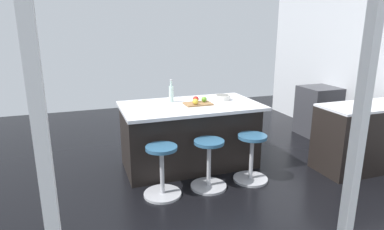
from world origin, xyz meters
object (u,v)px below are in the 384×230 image
at_px(cutting_board, 198,104).
at_px(fruit_bowl, 222,97).
at_px(apple_red, 196,99).
at_px(oven_range, 318,111).
at_px(water_bottle, 171,93).
at_px(stool_middle, 209,166).
at_px(apple_green, 204,99).
at_px(apple_yellow, 195,102).
at_px(kitchen_island, 190,135).
at_px(stool_near_camera, 162,173).
at_px(stool_by_window, 251,159).

xyz_separation_m(cutting_board, fruit_bowl, (-0.42, -0.15, 0.03)).
bearing_deg(apple_red, oven_range, -167.81).
bearing_deg(water_bottle, stool_middle, 103.25).
relative_size(stool_middle, apple_green, 8.25).
distance_m(stool_middle, apple_green, 0.95).
distance_m(apple_yellow, fruit_bowl, 0.53).
bearing_deg(kitchen_island, cutting_board, 136.44).
relative_size(apple_green, apple_yellow, 0.96).
bearing_deg(water_bottle, apple_green, 150.17).
relative_size(stool_middle, stool_near_camera, 1.00).
bearing_deg(apple_red, fruit_bowl, -169.38).
relative_size(apple_red, fruit_bowl, 0.35).
bearing_deg(fruit_bowl, apple_red, 10.62).
height_order(kitchen_island, fruit_bowl, fruit_bowl).
distance_m(apple_green, apple_yellow, 0.18).
relative_size(water_bottle, fruit_bowl, 1.39).
xyz_separation_m(stool_by_window, stool_near_camera, (1.16, 0.00, 0.00)).
xyz_separation_m(oven_range, stool_near_camera, (3.20, 1.23, -0.15)).
bearing_deg(fruit_bowl, stool_middle, 56.17).
height_order(oven_range, apple_yellow, apple_yellow).
relative_size(cutting_board, water_bottle, 1.15).
height_order(stool_by_window, stool_middle, same).
distance_m(oven_range, apple_red, 2.65).
relative_size(stool_middle, cutting_board, 1.69).
xyz_separation_m(stool_middle, water_bottle, (0.21, -0.88, 0.73)).
bearing_deg(fruit_bowl, apple_yellow, 23.28).
bearing_deg(stool_near_camera, stool_middle, 180.00).
xyz_separation_m(apple_green, fruit_bowl, (-0.32, -0.12, -0.02)).
bearing_deg(fruit_bowl, stool_near_camera, 35.01).
relative_size(stool_middle, apple_red, 7.62).
distance_m(kitchen_island, stool_near_camera, 0.93).
height_order(stool_middle, water_bottle, water_bottle).
distance_m(oven_range, stool_near_camera, 3.43).
distance_m(oven_range, cutting_board, 2.65).
height_order(stool_near_camera, apple_yellow, apple_yellow).
distance_m(apple_yellow, apple_red, 0.14).
height_order(cutting_board, water_bottle, water_bottle).
bearing_deg(apple_yellow, stool_middle, 86.99).
height_order(stool_near_camera, apple_red, apple_red).
bearing_deg(cutting_board, kitchen_island, -43.56).
distance_m(kitchen_island, fruit_bowl, 0.71).
height_order(oven_range, apple_red, apple_red).
relative_size(apple_yellow, fruit_bowl, 0.34).
bearing_deg(stool_by_window, fruit_bowl, -85.00).
bearing_deg(cutting_board, stool_near_camera, 42.79).
bearing_deg(stool_middle, water_bottle, -76.75).
distance_m(cutting_board, water_bottle, 0.41).
distance_m(kitchen_island, stool_middle, 0.72).
height_order(stool_near_camera, water_bottle, water_bottle).
relative_size(apple_green, water_bottle, 0.24).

